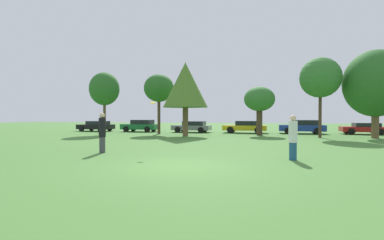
{
  "coord_description": "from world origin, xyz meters",
  "views": [
    {
      "loc": [
        2.57,
        -9.62,
        1.79
      ],
      "look_at": [
        -0.2,
        3.15,
        1.59
      ],
      "focal_mm": 26.52,
      "sensor_mm": 36.0,
      "label": 1
    }
  ],
  "objects_px": {
    "tree_2": "(185,85)",
    "parked_car_red": "(363,128)",
    "person_catcher": "(293,137)",
    "tree_3": "(259,100)",
    "tree_4": "(320,78)",
    "parked_car_grey": "(192,126)",
    "tree_0": "(104,89)",
    "parked_car_blue": "(302,127)",
    "tree_5": "(376,84)",
    "parked_car_yellow": "(246,127)",
    "parked_car_black": "(96,126)",
    "tree_1": "(159,88)",
    "person_thrower": "(102,132)",
    "parked_car_green": "(141,126)",
    "frisbee": "(153,103)"
  },
  "relations": [
    {
      "from": "tree_2",
      "to": "parked_car_red",
      "type": "height_order",
      "value": "tree_2"
    },
    {
      "from": "person_catcher",
      "to": "tree_3",
      "type": "relative_size",
      "value": 0.41
    },
    {
      "from": "tree_3",
      "to": "tree_4",
      "type": "distance_m",
      "value": 5.39
    },
    {
      "from": "person_catcher",
      "to": "tree_3",
      "type": "distance_m",
      "value": 14.8
    },
    {
      "from": "tree_2",
      "to": "parked_car_grey",
      "type": "relative_size",
      "value": 1.54
    },
    {
      "from": "tree_0",
      "to": "parked_car_blue",
      "type": "height_order",
      "value": "tree_0"
    },
    {
      "from": "tree_3",
      "to": "tree_5",
      "type": "distance_m",
      "value": 9.07
    },
    {
      "from": "parked_car_grey",
      "to": "parked_car_blue",
      "type": "bearing_deg",
      "value": -175.93
    },
    {
      "from": "parked_car_blue",
      "to": "tree_3",
      "type": "bearing_deg",
      "value": 40.9
    },
    {
      "from": "tree_4",
      "to": "parked_car_yellow",
      "type": "distance_m",
      "value": 8.95
    },
    {
      "from": "person_catcher",
      "to": "parked_car_red",
      "type": "bearing_deg",
      "value": -113.28
    },
    {
      "from": "tree_2",
      "to": "tree_5",
      "type": "bearing_deg",
      "value": 3.21
    },
    {
      "from": "parked_car_yellow",
      "to": "parked_car_red",
      "type": "distance_m",
      "value": 11.07
    },
    {
      "from": "parked_car_red",
      "to": "parked_car_black",
      "type": "bearing_deg",
      "value": 4.25
    },
    {
      "from": "tree_1",
      "to": "parked_car_grey",
      "type": "bearing_deg",
      "value": 50.74
    },
    {
      "from": "tree_2",
      "to": "parked_car_blue",
      "type": "xyz_separation_m",
      "value": [
        10.56,
        5.87,
        -3.73
      ]
    },
    {
      "from": "person_catcher",
      "to": "parked_car_black",
      "type": "bearing_deg",
      "value": -39.6
    },
    {
      "from": "person_thrower",
      "to": "tree_0",
      "type": "bearing_deg",
      "value": 121.68
    },
    {
      "from": "person_catcher",
      "to": "parked_car_yellow",
      "type": "distance_m",
      "value": 17.85
    },
    {
      "from": "tree_0",
      "to": "tree_4",
      "type": "relative_size",
      "value": 0.92
    },
    {
      "from": "tree_1",
      "to": "tree_3",
      "type": "xyz_separation_m",
      "value": [
        9.59,
        0.12,
        -1.23
      ]
    },
    {
      "from": "tree_3",
      "to": "parked_car_black",
      "type": "relative_size",
      "value": 1.09
    },
    {
      "from": "tree_4",
      "to": "parked_car_blue",
      "type": "xyz_separation_m",
      "value": [
        -0.49,
        5.28,
        -4.14
      ]
    },
    {
      "from": "tree_0",
      "to": "tree_5",
      "type": "relative_size",
      "value": 0.86
    },
    {
      "from": "tree_1",
      "to": "tree_4",
      "type": "xyz_separation_m",
      "value": [
        14.32,
        -1.88,
        0.39
      ]
    },
    {
      "from": "tree_3",
      "to": "tree_4",
      "type": "height_order",
      "value": "tree_4"
    },
    {
      "from": "person_catcher",
      "to": "parked_car_yellow",
      "type": "bearing_deg",
      "value": -79.8
    },
    {
      "from": "tree_3",
      "to": "parked_car_blue",
      "type": "bearing_deg",
      "value": 37.66
    },
    {
      "from": "tree_3",
      "to": "parked_car_green",
      "type": "height_order",
      "value": "tree_3"
    },
    {
      "from": "tree_3",
      "to": "parked_car_grey",
      "type": "xyz_separation_m",
      "value": [
        -6.94,
        3.11,
        -2.6
      ]
    },
    {
      "from": "tree_4",
      "to": "parked_car_yellow",
      "type": "bearing_deg",
      "value": 139.77
    },
    {
      "from": "tree_0",
      "to": "tree_4",
      "type": "distance_m",
      "value": 19.3
    },
    {
      "from": "parked_car_green",
      "to": "parked_car_red",
      "type": "distance_m",
      "value": 22.58
    },
    {
      "from": "tree_0",
      "to": "parked_car_blue",
      "type": "xyz_separation_m",
      "value": [
        18.8,
        4.96,
        -3.64
      ]
    },
    {
      "from": "frisbee",
      "to": "tree_4",
      "type": "bearing_deg",
      "value": 50.34
    },
    {
      "from": "tree_5",
      "to": "parked_car_yellow",
      "type": "bearing_deg",
      "value": 154.41
    },
    {
      "from": "tree_5",
      "to": "parked_car_black",
      "type": "bearing_deg",
      "value": 170.31
    },
    {
      "from": "tree_1",
      "to": "tree_2",
      "type": "bearing_deg",
      "value": -37.19
    },
    {
      "from": "frisbee",
      "to": "tree_1",
      "type": "height_order",
      "value": "tree_1"
    },
    {
      "from": "tree_4",
      "to": "person_thrower",
      "type": "bearing_deg",
      "value": -135.44
    },
    {
      "from": "tree_0",
      "to": "parked_car_blue",
      "type": "relative_size",
      "value": 1.35
    },
    {
      "from": "parked_car_black",
      "to": "frisbee",
      "type": "bearing_deg",
      "value": 131.03
    },
    {
      "from": "tree_3",
      "to": "parked_car_yellow",
      "type": "xyz_separation_m",
      "value": [
        -1.31,
        3.11,
        -2.56
      ]
    },
    {
      "from": "frisbee",
      "to": "parked_car_blue",
      "type": "bearing_deg",
      "value": 61.36
    },
    {
      "from": "tree_5",
      "to": "person_thrower",
      "type": "bearing_deg",
      "value": -142.95
    },
    {
      "from": "person_catcher",
      "to": "parked_car_green",
      "type": "height_order",
      "value": "person_catcher"
    },
    {
      "from": "person_catcher",
      "to": "tree_2",
      "type": "bearing_deg",
      "value": -55.82
    },
    {
      "from": "parked_car_green",
      "to": "tree_1",
      "type": "bearing_deg",
      "value": 138.58
    },
    {
      "from": "tree_1",
      "to": "parked_car_green",
      "type": "relative_size",
      "value": 1.4
    },
    {
      "from": "tree_1",
      "to": "tree_0",
      "type": "bearing_deg",
      "value": -162.52
    }
  ]
}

